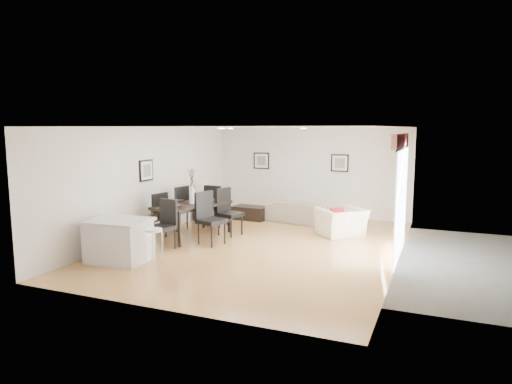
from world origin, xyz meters
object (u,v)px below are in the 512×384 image
at_px(dining_chair_head, 165,221).
at_px(dining_chair_foot, 215,204).
at_px(armchair, 341,222).
at_px(bar_stool, 154,234).
at_px(sofa, 304,212).
at_px(kitchen_island, 119,240).
at_px(dining_chair_wfar, 179,206).
at_px(dining_chair_efar, 227,209).
at_px(side_table, 205,209).
at_px(dining_chair_wnear, 157,213).
at_px(dining_table, 192,207).
at_px(dining_chair_enear, 208,215).
at_px(coffee_table, 250,213).

distance_m(dining_chair_head, dining_chair_foot, 2.46).
relative_size(dining_chair_head, dining_chair_foot, 0.96).
bearing_deg(armchair, bar_stool, 9.34).
bearing_deg(sofa, dining_chair_head, 73.49).
bearing_deg(dining_chair_foot, armchair, -170.92).
xyz_separation_m(sofa, kitchen_island, (-2.39, -5.05, 0.12)).
relative_size(armchair, dining_chair_wfar, 0.91).
distance_m(dining_chair_efar, kitchen_island, 3.12).
relative_size(sofa, bar_stool, 2.88).
distance_m(dining_chair_foot, kitchen_island, 3.67).
bearing_deg(side_table, bar_stool, -73.69).
xyz_separation_m(armchair, bar_stool, (-2.85, -3.89, 0.29)).
relative_size(dining_chair_foot, kitchen_island, 0.89).
bearing_deg(side_table, kitchen_island, -84.43).
distance_m(dining_chair_wnear, dining_chair_efar, 1.74).
bearing_deg(dining_chair_wnear, dining_chair_foot, 167.67).
height_order(armchair, dining_table, dining_table).
bearing_deg(dining_chair_enear, sofa, -7.45).
bearing_deg(dining_chair_wfar, coffee_table, 160.03).
relative_size(dining_table, dining_chair_efar, 1.82).
xyz_separation_m(dining_chair_wfar, coffee_table, (1.17, 2.05, -0.46)).
relative_size(dining_chair_head, kitchen_island, 0.86).
distance_m(dining_chair_wfar, kitchen_island, 2.94).
height_order(dining_chair_wfar, bar_stool, dining_chair_wfar).
distance_m(sofa, dining_chair_wnear, 4.21).
bearing_deg(sofa, kitchen_island, 76.45).
relative_size(dining_table, dining_chair_foot, 1.87).
distance_m(dining_table, dining_chair_foot, 1.23).
height_order(sofa, dining_chair_foot, dining_chair_foot).
height_order(sofa, dining_chair_wnear, dining_chair_wnear).
relative_size(armchair, dining_chair_foot, 0.93).
bearing_deg(dining_chair_foot, bar_stool, 103.83).
distance_m(sofa, coffee_table, 1.63).
xyz_separation_m(armchair, dining_chair_efar, (-2.71, -0.94, 0.31)).
xyz_separation_m(dining_chair_wnear, dining_chair_enear, (1.39, 0.05, 0.05)).
distance_m(dining_chair_efar, side_table, 2.03).
relative_size(dining_chair_enear, coffee_table, 1.24).
bearing_deg(dining_chair_foot, sofa, -141.33).
xyz_separation_m(dining_chair_enear, coffee_table, (-0.23, 3.00, -0.49)).
distance_m(coffee_table, kitchen_island, 5.02).
distance_m(dining_chair_head, bar_stool, 1.31).
bearing_deg(dining_chair_efar, dining_table, 141.74).
distance_m(dining_chair_wfar, dining_chair_enear, 1.68).
bearing_deg(side_table, dining_chair_efar, -44.83).
xyz_separation_m(dining_table, dining_chair_wnear, (-0.70, -0.51, -0.11)).
bearing_deg(dining_chair_enear, kitchen_island, 170.04).
bearing_deg(dining_chair_wfar, dining_chair_foot, 147.00).
height_order(dining_chair_enear, kitchen_island, dining_chair_enear).
bearing_deg(coffee_table, dining_chair_head, -93.07).
xyz_separation_m(armchair, dining_chair_enear, (-2.71, -1.93, 0.33)).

